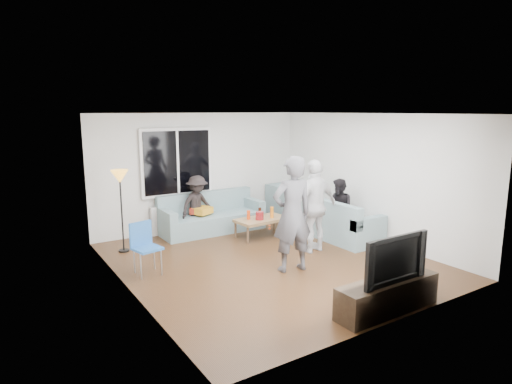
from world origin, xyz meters
TOP-DOWN VIEW (x-y plane):
  - floor at (0.00, 0.00)m, footprint 5.00×5.50m
  - ceiling at (0.00, 0.00)m, footprint 5.00×5.50m
  - wall_back at (0.00, 2.77)m, footprint 5.00×0.04m
  - wall_front at (0.00, -2.77)m, footprint 5.00×0.04m
  - wall_left at (-2.52, 0.00)m, footprint 0.04×5.50m
  - wall_right at (2.52, 0.00)m, footprint 0.04×5.50m
  - window_frame at (-0.60, 2.69)m, footprint 1.62×0.06m
  - window_glass at (-0.60, 2.65)m, footprint 1.50×0.02m
  - window_mullion at (-0.60, 2.64)m, footprint 0.05×0.03m
  - radiator at (-0.60, 2.65)m, footprint 1.30×0.12m
  - potted_plant at (-0.25, 2.62)m, footprint 0.21×0.18m
  - vase at (-0.89, 2.62)m, footprint 0.21×0.21m
  - sofa_back_section at (0.01, 2.27)m, footprint 2.30×0.85m
  - sofa_right_section at (2.02, 0.45)m, footprint 2.00×0.85m
  - sofa_corner at (2.14, 2.27)m, footprint 0.85×0.85m
  - cushion_yellow at (-0.23, 2.25)m, footprint 0.48×0.45m
  - cushion_red at (-0.29, 2.33)m, footprint 0.46×0.44m
  - coffee_table at (0.72, 1.34)m, footprint 1.14×0.68m
  - pitcher at (0.62, 1.27)m, footprint 0.17×0.17m
  - side_chair at (-2.05, 0.54)m, footprint 0.48×0.48m
  - floor_lamp at (-2.05, 1.93)m, footprint 0.32×0.32m
  - player_left at (0.05, -0.59)m, footprint 0.77×0.57m
  - player_right at (1.04, 0.00)m, footprint 1.06×0.51m
  - spectator_right at (2.02, 0.37)m, footprint 0.52×0.65m
  - spectator_back at (-0.32, 2.30)m, footprint 0.91×0.66m
  - tv_console at (0.20, -2.50)m, footprint 1.60×0.40m
  - television at (0.20, -2.50)m, footprint 1.11×0.15m
  - bottle_c at (0.80, 1.53)m, footprint 0.07×0.07m
  - bottle_a at (0.44, 1.41)m, footprint 0.07×0.07m
  - bottle_d at (0.92, 1.25)m, footprint 0.07×0.07m

SIDE VIEW (x-z plane):
  - floor at x=0.00m, z-range -0.04..0.00m
  - coffee_table at x=0.72m, z-range 0.00..0.40m
  - tv_console at x=0.20m, z-range 0.00..0.44m
  - radiator at x=-0.60m, z-range 0.00..0.62m
  - sofa_back_section at x=0.01m, z-range 0.00..0.85m
  - sofa_right_section at x=2.02m, z-range 0.00..0.85m
  - sofa_corner at x=2.14m, z-range 0.00..0.85m
  - side_chair at x=-2.05m, z-range 0.00..0.86m
  - pitcher at x=0.62m, z-range 0.40..0.57m
  - bottle_c at x=0.80m, z-range 0.40..0.59m
  - bottle_a at x=0.44m, z-range 0.40..0.59m
  - cushion_yellow at x=-0.23m, z-range 0.44..0.58m
  - cushion_red at x=-0.29m, z-range 0.45..0.57m
  - bottle_d at x=0.92m, z-range 0.40..0.64m
  - spectator_right at x=2.02m, z-range 0.00..1.26m
  - spectator_back at x=-0.32m, z-range 0.00..1.28m
  - vase at x=-0.89m, z-range 0.62..0.80m
  - television at x=0.20m, z-range 0.44..1.08m
  - floor_lamp at x=-2.05m, z-range 0.00..1.56m
  - potted_plant at x=-0.25m, z-range 0.62..0.96m
  - player_right at x=1.04m, z-range 0.00..1.76m
  - player_left at x=0.05m, z-range 0.00..1.94m
  - wall_back at x=0.00m, z-range 0.00..2.60m
  - wall_front at x=0.00m, z-range 0.00..2.60m
  - wall_left at x=-2.52m, z-range 0.00..2.60m
  - wall_right at x=2.52m, z-range 0.00..2.60m
  - window_frame at x=-0.60m, z-range 0.81..2.29m
  - window_glass at x=-0.60m, z-range 0.88..2.23m
  - window_mullion at x=-0.60m, z-range 0.88..2.23m
  - ceiling at x=0.00m, z-range 2.60..2.64m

